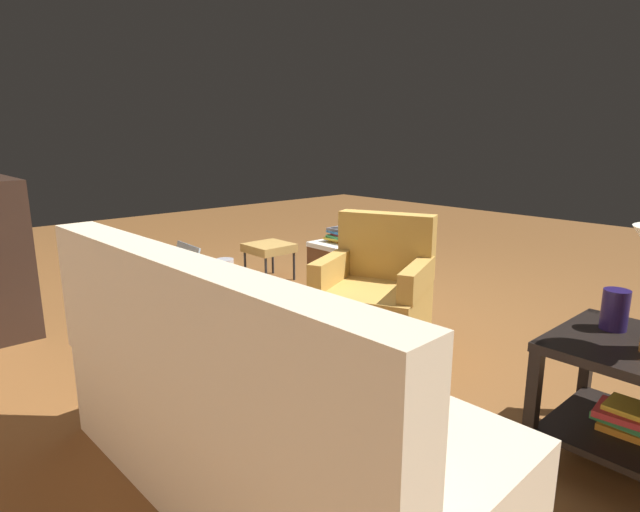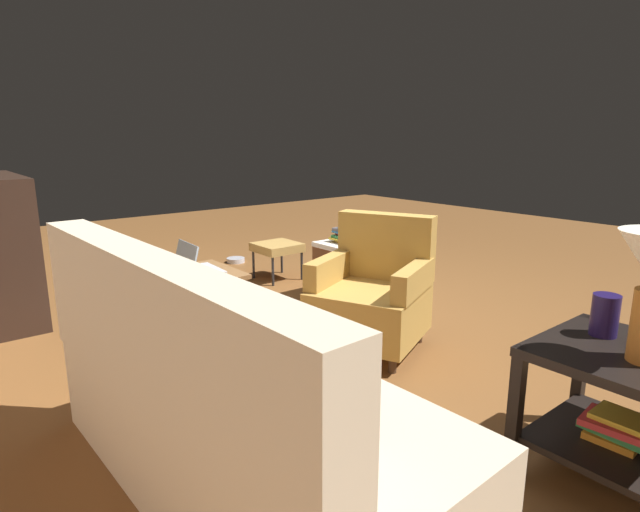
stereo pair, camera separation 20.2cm
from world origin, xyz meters
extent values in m
plane|color=brown|center=(0.00, 0.00, 0.00)|extent=(12.00, 12.00, 0.00)
cube|color=beige|center=(-1.29, 1.71, 0.22)|extent=(1.92, 0.89, 0.44)
cube|color=beige|center=(-1.30, 2.06, 0.72)|extent=(1.90, 0.21, 0.56)
ellipsoid|color=red|center=(-1.74, 1.70, 0.58)|extent=(0.41, 0.16, 0.28)
ellipsoid|color=white|center=(-1.29, 1.71, 0.58)|extent=(0.42, 0.21, 0.28)
ellipsoid|color=#DB4C6B|center=(-0.84, 1.72, 0.58)|extent=(0.42, 0.19, 0.28)
cube|color=#B78C3F|center=(-0.64, 0.38, 0.26)|extent=(0.87, 0.87, 0.32)
cube|color=#B78C3F|center=(-0.53, 0.13, 0.64)|extent=(0.66, 0.39, 0.45)
cube|color=#B78C3F|center=(-0.37, 0.50, 0.51)|extent=(0.31, 0.56, 0.18)
cube|color=#B78C3F|center=(-0.90, 0.27, 0.51)|extent=(0.31, 0.56, 0.18)
cylinder|color=#3F2819|center=(-0.50, 0.73, 0.05)|extent=(0.05, 0.05, 0.10)
cylinder|color=#3F2819|center=(-0.98, 0.52, 0.05)|extent=(0.05, 0.05, 0.10)
cylinder|color=#3F2819|center=(-0.29, 0.24, 0.05)|extent=(0.05, 0.05, 0.10)
cylinder|color=#3F2819|center=(-0.78, 0.04, 0.05)|extent=(0.05, 0.05, 0.10)
cube|color=black|center=(-2.22, 0.51, 0.53)|extent=(0.64, 0.64, 0.04)
cube|color=black|center=(-2.22, 0.51, 0.14)|extent=(0.58, 0.58, 0.03)
cube|color=black|center=(-1.93, 0.22, 0.28)|extent=(0.05, 0.05, 0.55)
cube|color=black|center=(-1.93, 0.80, 0.28)|extent=(0.05, 0.05, 0.55)
cylinder|color=#1E1447|center=(-2.08, 0.41, 0.64)|extent=(0.11, 0.11, 0.18)
cube|color=orange|center=(-2.21, 0.52, 0.17)|extent=(0.21, 0.17, 0.03)
cube|color=#338C4C|center=(-2.21, 0.51, 0.20)|extent=(0.26, 0.15, 0.03)
cube|color=red|center=(-2.22, 0.51, 0.23)|extent=(0.27, 0.21, 0.03)
cube|color=gold|center=(-2.23, 0.50, 0.25)|extent=(0.22, 0.17, 0.02)
cube|color=olive|center=(0.22, 1.13, 0.46)|extent=(0.56, 0.44, 0.03)
cylinder|color=olive|center=(-0.03, 0.94, 0.22)|extent=(0.03, 0.03, 0.45)
cylinder|color=olive|center=(0.47, 0.94, 0.22)|extent=(0.03, 0.03, 0.45)
cylinder|color=olive|center=(-0.03, 1.32, 0.22)|extent=(0.03, 0.03, 0.45)
cylinder|color=olive|center=(0.47, 1.32, 0.22)|extent=(0.03, 0.03, 0.45)
cube|color=silver|center=(0.22, 1.13, 0.49)|extent=(0.33, 0.24, 0.02)
cube|color=silver|center=(0.23, 1.24, 0.59)|extent=(0.32, 0.08, 0.20)
cube|color=brown|center=(0.32, -0.30, 0.22)|extent=(0.44, 0.44, 0.44)
cube|color=silver|center=(0.32, -0.30, 0.46)|extent=(0.45, 0.45, 0.04)
cube|color=orange|center=(0.31, -0.30, 0.49)|extent=(0.27, 0.17, 0.02)
cube|color=gold|center=(0.33, -0.29, 0.51)|extent=(0.27, 0.22, 0.02)
cube|color=#338C4C|center=(0.32, -0.28, 0.53)|extent=(0.22, 0.19, 0.02)
cube|color=red|center=(0.31, -0.30, 0.55)|extent=(0.21, 0.19, 0.02)
cube|color=#2D72B2|center=(0.33, -0.29, 0.57)|extent=(0.24, 0.18, 0.02)
cube|color=#595960|center=(0.31, -0.31, 0.59)|extent=(0.27, 0.20, 0.02)
cylinder|color=yellow|center=(0.33, -0.31, 0.65)|extent=(0.08, 0.08, 0.10)
cube|color=#262628|center=(0.42, -0.38, 0.49)|extent=(0.09, 0.17, 0.02)
cube|color=#AD8442|center=(1.16, -0.13, 0.32)|extent=(0.40, 0.40, 0.08)
cylinder|color=#262628|center=(0.99, -0.30, 0.14)|extent=(0.02, 0.02, 0.28)
cylinder|color=#262628|center=(1.33, -0.30, 0.14)|extent=(0.02, 0.02, 0.28)
cylinder|color=#262628|center=(0.99, 0.04, 0.14)|extent=(0.02, 0.02, 0.28)
cylinder|color=#262628|center=(1.33, 0.04, 0.14)|extent=(0.02, 0.02, 0.28)
cylinder|color=beige|center=(0.74, 1.07, 0.01)|extent=(1.47, 1.47, 0.01)
cylinder|color=silver|center=(2.02, -0.15, 0.03)|extent=(0.20, 0.20, 0.05)
camera|label=1|loc=(-2.80, 2.82, 1.39)|focal=29.08mm
camera|label=2|loc=(-2.93, 2.66, 1.39)|focal=29.08mm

